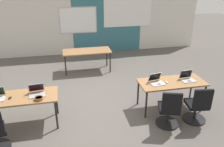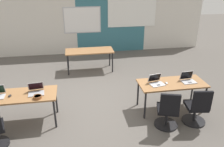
# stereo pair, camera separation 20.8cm
# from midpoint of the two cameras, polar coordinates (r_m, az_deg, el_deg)

# --- Properties ---
(ground_plane) EXTENTS (24.00, 24.00, 0.00)m
(ground_plane) POSITION_cam_midpoint_polar(r_m,az_deg,el_deg) (6.10, -4.66, -7.19)
(ground_plane) COLOR #56514C
(back_wall_assembly) EXTENTS (10.00, 0.27, 2.80)m
(back_wall_assembly) POSITION_cam_midpoint_polar(r_m,az_deg,el_deg) (9.57, -8.17, 13.26)
(back_wall_assembly) COLOR silver
(back_wall_assembly) RESTS_ON ground
(desk_near_left) EXTENTS (1.60, 0.70, 0.72)m
(desk_near_left) POSITION_cam_midpoint_polar(r_m,az_deg,el_deg) (5.35, -23.00, -5.87)
(desk_near_left) COLOR olive
(desk_near_left) RESTS_ON ground
(desk_near_right) EXTENTS (1.60, 0.70, 0.72)m
(desk_near_right) POSITION_cam_midpoint_polar(r_m,az_deg,el_deg) (5.73, 13.58, -2.51)
(desk_near_right) COLOR olive
(desk_near_right) RESTS_ON ground
(desk_far_center) EXTENTS (1.60, 0.70, 0.72)m
(desk_far_center) POSITION_cam_midpoint_polar(r_m,az_deg,el_deg) (7.82, -7.01, 5.24)
(desk_far_center) COLOR olive
(desk_far_center) RESTS_ON ground
(laptop_near_left_inner) EXTENTS (0.36, 0.35, 0.22)m
(laptop_near_left_inner) POSITION_cam_midpoint_polar(r_m,az_deg,el_deg) (5.25, -19.24, -4.47)
(laptop_near_left_inner) COLOR #9E9EA3
(laptop_near_left_inner) RESTS_ON desk_near_left
(mouse_near_left_end) EXTENTS (0.08, 0.11, 0.03)m
(mouse_near_left_end) POSITION_cam_midpoint_polar(r_m,az_deg,el_deg) (5.32, -25.01, -5.49)
(mouse_near_left_end) COLOR black
(mouse_near_left_end) RESTS_ON desk_near_left
(laptop_near_right_end) EXTENTS (0.35, 0.30, 0.23)m
(laptop_near_right_end) POSITION_cam_midpoint_polar(r_m,az_deg,el_deg) (5.86, 17.24, -1.12)
(laptop_near_right_end) COLOR #B7B7BC
(laptop_near_right_end) RESTS_ON desk_near_right
(chair_near_right_end) EXTENTS (0.52, 0.57, 0.92)m
(chair_near_right_end) POSITION_cam_midpoint_polar(r_m,az_deg,el_deg) (5.48, 19.37, -7.96)
(chair_near_right_end) COLOR black
(chair_near_right_end) RESTS_ON ground
(laptop_near_right_inner) EXTENTS (0.38, 0.36, 0.23)m
(laptop_near_right_inner) POSITION_cam_midpoint_polar(r_m,az_deg,el_deg) (5.53, 9.97, -1.90)
(laptop_near_right_inner) COLOR silver
(laptop_near_right_inner) RESTS_ON desk_near_right
(mouse_near_right_inner) EXTENTS (0.06, 0.10, 0.03)m
(mouse_near_right_inner) POSITION_cam_midpoint_polar(r_m,az_deg,el_deg) (5.61, 12.36, -2.10)
(mouse_near_right_inner) COLOR silver
(mouse_near_right_inner) RESTS_ON desk_near_right
(chair_near_right_inner) EXTENTS (0.55, 0.60, 0.92)m
(chair_near_right_inner) POSITION_cam_midpoint_polar(r_m,az_deg,el_deg) (5.17, 12.84, -9.15)
(chair_near_right_inner) COLOR black
(chair_near_right_inner) RESTS_ON ground
(snack_bowl) EXTENTS (0.18, 0.18, 0.06)m
(snack_bowl) POSITION_cam_midpoint_polar(r_m,az_deg,el_deg) (5.04, -18.84, -5.85)
(snack_bowl) COLOR brown
(snack_bowl) RESTS_ON desk_near_left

